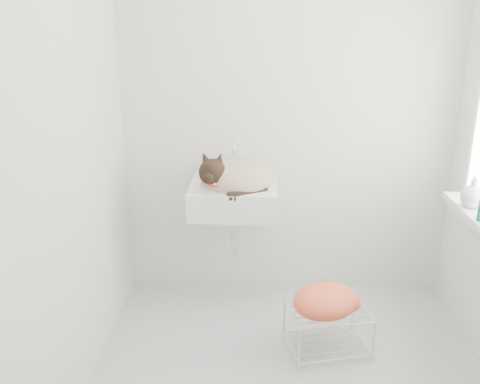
{
  "coord_description": "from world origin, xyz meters",
  "views": [
    {
      "loc": [
        -0.2,
        -2.37,
        1.87
      ],
      "look_at": [
        -0.3,
        0.5,
        0.88
      ],
      "focal_mm": 38.84,
      "sensor_mm": 36.0,
      "label": 1
    }
  ],
  "objects_px": {
    "bottle_c": "(471,207)",
    "sink": "(233,184)",
    "wire_rack": "(328,327)",
    "cat": "(235,179)"
  },
  "relations": [
    {
      "from": "sink",
      "to": "bottle_c",
      "type": "height_order",
      "value": "sink"
    },
    {
      "from": "cat",
      "to": "bottle_c",
      "type": "bearing_deg",
      "value": -29.14
    },
    {
      "from": "bottle_c",
      "to": "sink",
      "type": "bearing_deg",
      "value": 165.16
    },
    {
      "from": "wire_rack",
      "to": "cat",
      "type": "bearing_deg",
      "value": 138.81
    },
    {
      "from": "sink",
      "to": "bottle_c",
      "type": "bearing_deg",
      "value": -14.84
    },
    {
      "from": "cat",
      "to": "wire_rack",
      "type": "height_order",
      "value": "cat"
    },
    {
      "from": "sink",
      "to": "wire_rack",
      "type": "relative_size",
      "value": 1.25
    },
    {
      "from": "sink",
      "to": "cat",
      "type": "distance_m",
      "value": 0.05
    },
    {
      "from": "cat",
      "to": "wire_rack",
      "type": "bearing_deg",
      "value": -56.1
    },
    {
      "from": "sink",
      "to": "cat",
      "type": "bearing_deg",
      "value": -58.27
    }
  ]
}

